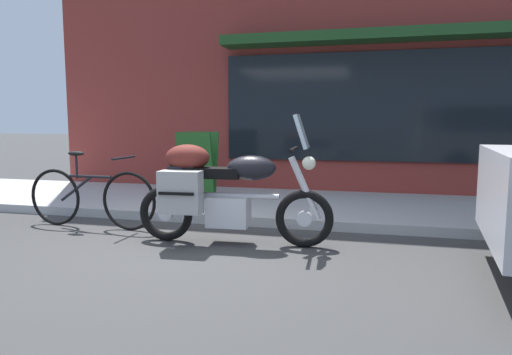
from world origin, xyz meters
TOP-DOWN VIEW (x-y plane):
  - ground_plane at (0.00, 0.00)m, footprint 80.00×80.00m
  - touring_motorcycle at (0.33, 0.34)m, footprint 2.12×0.76m
  - parked_bicycle at (-1.47, 0.67)m, footprint 1.77×0.48m
  - sandwich_board_sign at (-0.74, 2.43)m, footprint 0.55×0.43m

SIDE VIEW (x-z plane):
  - ground_plane at x=0.00m, z-range 0.00..0.00m
  - parked_bicycle at x=-1.47m, z-range -0.09..0.86m
  - touring_motorcycle at x=0.33m, z-range -0.10..1.28m
  - sandwich_board_sign at x=-0.74m, z-range 0.13..1.15m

